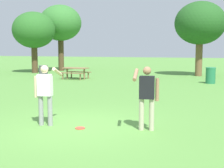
% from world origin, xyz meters
% --- Properties ---
extents(ground_plane, '(120.00, 120.00, 0.00)m').
position_xyz_m(ground_plane, '(0.00, 0.00, 0.00)').
color(ground_plane, '#568E3D').
extents(person_thrower, '(0.61, 0.73, 1.64)m').
position_xyz_m(person_thrower, '(-0.84, -0.17, 0.96)').
color(person_thrower, gray).
rests_on(person_thrower, ground).
extents(person_catcher, '(0.61, 0.73, 1.64)m').
position_xyz_m(person_catcher, '(1.88, 0.17, 0.96)').
color(person_catcher, '#B7AD93').
rests_on(person_catcher, ground).
extents(frisbee, '(0.25, 0.25, 0.03)m').
position_xyz_m(frisbee, '(0.19, -0.20, 0.01)').
color(frisbee, '#E04733').
rests_on(frisbee, ground).
extents(picnic_table_far, '(1.81, 1.55, 0.77)m').
position_xyz_m(picnic_table_far, '(-5.35, 11.63, 0.56)').
color(picnic_table_far, olive).
rests_on(picnic_table_far, ground).
extents(trash_can_beside_table, '(0.59, 0.59, 0.96)m').
position_xyz_m(trash_can_beside_table, '(-7.12, 10.41, 0.48)').
color(trash_can_beside_table, '#515156').
rests_on(trash_can_beside_table, ground).
extents(trash_can_further_along, '(0.59, 0.59, 0.96)m').
position_xyz_m(trash_can_further_along, '(3.37, 11.63, 0.48)').
color(trash_can_further_along, '#237047').
rests_on(trash_can_further_along, ground).
extents(tree_tall_left, '(3.54, 3.54, 5.08)m').
position_xyz_m(tree_tall_left, '(-10.82, 15.33, 3.54)').
color(tree_tall_left, '#4C3823').
rests_on(tree_tall_left, ground).
extents(tree_broad_center, '(3.80, 3.80, 5.97)m').
position_xyz_m(tree_broad_center, '(-9.82, 18.20, 4.30)').
color(tree_broad_center, '#4C3823').
rests_on(tree_broad_center, ground).
extents(tree_far_right, '(3.72, 3.72, 5.49)m').
position_xyz_m(tree_far_right, '(2.49, 16.50, 3.87)').
color(tree_far_right, brown).
rests_on(tree_far_right, ground).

